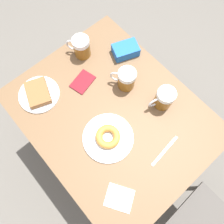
{
  "coord_description": "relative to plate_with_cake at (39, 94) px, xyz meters",
  "views": [
    {
      "loc": [
        0.25,
        0.28,
        1.8
      ],
      "look_at": [
        0.0,
        0.0,
        0.78
      ],
      "focal_mm": 35.0,
      "sensor_mm": 36.0,
      "label": 1
    }
  ],
  "objects": [
    {
      "name": "passport_near_edge",
      "position": [
        -0.22,
        0.09,
        -0.01
      ],
      "size": [
        0.14,
        0.12,
        0.01
      ],
      "rotation": [
        0.0,
        0.0,
        1.82
      ],
      "color": "maroon",
      "rests_on": "table"
    },
    {
      "name": "napkin_folded",
      "position": [
        0.02,
        0.65,
        -0.01
      ],
      "size": [
        0.15,
        0.15,
        0.0
      ],
      "rotation": [
        0.0,
        0.0,
        2.13
      ],
      "color": "white",
      "rests_on": "table"
    },
    {
      "name": "plate_with_donut",
      "position": [
        -0.12,
        0.41,
        -0.0
      ],
      "size": [
        0.25,
        0.25,
        0.04
      ],
      "color": "silver",
      "rests_on": "table"
    },
    {
      "name": "beer_mug_left",
      "position": [
        -0.33,
        -0.05,
        0.04
      ],
      "size": [
        0.1,
        0.12,
        0.12
      ],
      "color": "#8C5619",
      "rests_on": "table"
    },
    {
      "name": "table",
      "position": [
        -0.22,
        0.33,
        -0.08
      ],
      "size": [
        0.79,
        0.99,
        0.76
      ],
      "color": "brown",
      "rests_on": "ground_plane"
    },
    {
      "name": "beer_mug_center",
      "position": [
        -0.44,
        0.45,
        0.04
      ],
      "size": [
        0.13,
        0.09,
        0.12
      ],
      "color": "#8C5619",
      "rests_on": "table"
    },
    {
      "name": "beer_mug_right",
      "position": [
        -0.38,
        0.25,
        0.04
      ],
      "size": [
        0.1,
        0.12,
        0.12
      ],
      "color": "#8C5619",
      "rests_on": "table"
    },
    {
      "name": "ground_plane",
      "position": [
        -0.22,
        0.33,
        -0.78
      ],
      "size": [
        8.0,
        8.0,
        0.0
      ],
      "primitive_type": "plane",
      "color": "#666059"
    },
    {
      "name": "fork",
      "position": [
        -0.28,
        0.64,
        -0.01
      ],
      "size": [
        0.19,
        0.03,
        0.0
      ],
      "rotation": [
        0.0,
        0.0,
        1.67
      ],
      "color": "silver",
      "rests_on": "table"
    },
    {
      "name": "blue_pouch",
      "position": [
        -0.51,
        0.11,
        0.01
      ],
      "size": [
        0.16,
        0.14,
        0.06
      ],
      "rotation": [
        0.0,
        0.0,
        2.78
      ],
      "color": "blue",
      "rests_on": "table"
    },
    {
      "name": "plate_with_cake",
      "position": [
        0.0,
        0.0,
        0.0
      ],
      "size": [
        0.21,
        0.21,
        0.04
      ],
      "color": "silver",
      "rests_on": "table"
    }
  ]
}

